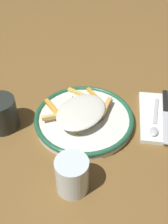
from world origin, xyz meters
The scene contains 8 objects.
ground_plane centered at (0.00, 0.00, 0.00)m, with size 2.60×2.60×0.00m, color brown.
plate centered at (0.00, 0.00, 0.01)m, with size 0.27×0.27×0.03m.
fries_heap centered at (0.01, 0.00, 0.04)m, with size 0.20×0.23×0.04m.
napkin centered at (-0.22, -0.03, 0.01)m, with size 0.14×0.20×0.01m, color white.
knife centered at (-0.22, -0.05, 0.02)m, with size 0.04×0.21×0.01m.
spoon centered at (-0.19, 0.00, 0.02)m, with size 0.04×0.15×0.01m.
water_glass centered at (0.01, 0.20, 0.04)m, with size 0.07×0.07×0.09m, color silver.
coffee_mug centered at (0.22, 0.03, 0.04)m, with size 0.11×0.08×0.09m.
Camera 1 is at (-0.04, 0.54, 0.54)m, focal length 45.08 mm.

